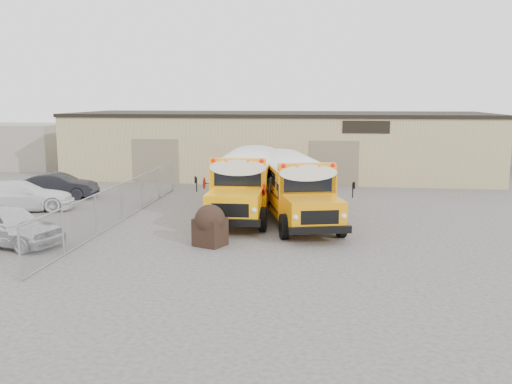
# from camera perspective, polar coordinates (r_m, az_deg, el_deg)

# --- Properties ---
(ground) EXTENTS (120.00, 120.00, 0.00)m
(ground) POSITION_cam_1_polar(r_m,az_deg,el_deg) (23.33, -1.88, -4.92)
(ground) COLOR #454240
(ground) RESTS_ON ground
(warehouse) EXTENTS (30.20, 10.20, 4.67)m
(warehouse) POSITION_cam_1_polar(r_m,az_deg,el_deg) (42.60, 2.35, 4.85)
(warehouse) COLOR tan
(warehouse) RESTS_ON ground
(chainlink_fence) EXTENTS (0.07, 18.07, 1.81)m
(chainlink_fence) POSITION_cam_1_polar(r_m,az_deg,el_deg) (27.51, -13.32, -1.04)
(chainlink_fence) COLOR gray
(chainlink_fence) RESTS_ON ground
(distant_building_left) EXTENTS (8.00, 6.00, 3.60)m
(distant_building_left) POSITION_cam_1_polar(r_m,az_deg,el_deg) (51.32, -22.80, 4.27)
(distant_building_left) COLOR gray
(distant_building_left) RESTS_ON ground
(school_bus_left) EXTENTS (3.25, 10.64, 3.10)m
(school_bus_left) POSITION_cam_1_polar(r_m,az_deg,el_deg) (35.33, 0.27, 2.96)
(school_bus_left) COLOR #FFA608
(school_bus_left) RESTS_ON ground
(school_bus_right) EXTENTS (5.00, 10.65, 3.03)m
(school_bus_right) POSITION_cam_1_polar(r_m,az_deg,el_deg) (33.79, 1.75, 2.60)
(school_bus_right) COLOR orange
(school_bus_right) RESTS_ON ground
(tarp_bundle) EXTENTS (1.40, 1.34, 1.65)m
(tarp_bundle) POSITION_cam_1_polar(r_m,az_deg,el_deg) (22.49, -4.62, -3.28)
(tarp_bundle) COLOR black
(tarp_bundle) RESTS_ON ground
(car_silver) EXTENTS (5.10, 3.11, 1.62)m
(car_silver) POSITION_cam_1_polar(r_m,az_deg,el_deg) (24.56, -23.65, -3.05)
(car_silver) COLOR silver
(car_silver) RESTS_ON ground
(car_white) EXTENTS (5.72, 3.77, 1.54)m
(car_white) POSITION_cam_1_polar(r_m,az_deg,el_deg) (31.75, -22.49, -0.36)
(car_white) COLOR silver
(car_white) RESTS_ON ground
(car_dark) EXTENTS (4.54, 2.03, 1.45)m
(car_dark) POSITION_cam_1_polar(r_m,az_deg,el_deg) (34.96, -19.13, 0.60)
(car_dark) COLOR black
(car_dark) RESTS_ON ground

